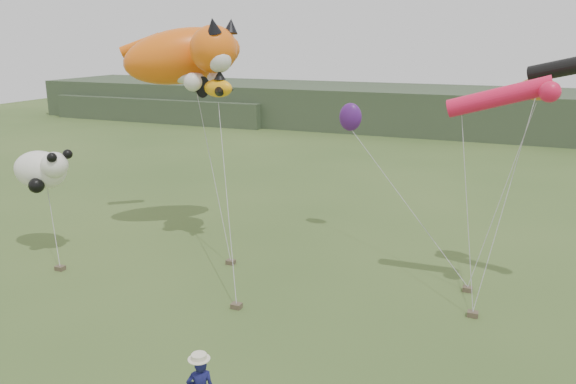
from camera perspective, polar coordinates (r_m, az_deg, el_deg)
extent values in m
plane|color=#385123|center=(15.89, -3.94, -18.33)|extent=(120.00, 120.00, 0.00)
cube|color=#2D3D28|center=(57.55, 16.06, 8.01)|extent=(90.00, 12.00, 4.00)
cube|color=#2D3D28|center=(65.15, -11.81, 8.42)|extent=(25.00, 8.00, 2.50)
cube|color=brown|center=(22.90, -5.85, -7.09)|extent=(0.34, 0.27, 0.18)
cube|color=brown|center=(19.37, -5.26, -11.44)|extent=(0.34, 0.27, 0.18)
cube|color=brown|center=(19.73, 18.25, -11.69)|extent=(0.34, 0.27, 0.18)
cube|color=brown|center=(23.96, -22.14, -7.16)|extent=(0.34, 0.27, 0.18)
cube|color=brown|center=(21.47, 17.77, -9.37)|extent=(0.34, 0.27, 0.18)
ellipsoid|color=orange|center=(25.71, -10.64, 13.43)|extent=(5.79, 5.13, 3.12)
sphere|color=orange|center=(23.68, -7.58, 14.18)|extent=(1.93, 1.93, 1.93)
cone|color=black|center=(23.05, -7.61, 16.42)|extent=(0.60, 0.73, 0.73)
cone|color=black|center=(23.90, -5.83, 16.43)|extent=(0.60, 0.69, 0.69)
sphere|color=silver|center=(23.20, -6.99, 13.12)|extent=(0.97, 0.97, 0.97)
ellipsoid|color=silver|center=(25.36, -10.52, 11.47)|extent=(1.89, 0.94, 0.59)
sphere|color=silver|center=(23.51, -9.64, 10.95)|extent=(0.75, 0.75, 0.75)
sphere|color=silver|center=(24.69, -7.37, 11.25)|extent=(0.75, 0.75, 0.75)
cylinder|color=orange|center=(27.98, -14.71, 14.22)|extent=(2.00, 1.46, 1.16)
ellipsoid|color=#FDA310|center=(23.16, -7.13, 10.42)|extent=(1.47, 0.81, 0.77)
cone|color=black|center=(24.00, -9.28, 10.51)|extent=(0.82, 0.98, 0.88)
cone|color=black|center=(23.08, -6.96, 11.75)|extent=(0.49, 0.49, 0.39)
cone|color=black|center=(22.60, -7.07, 10.05)|extent=(0.52, 0.55, 0.39)
cone|color=black|center=(23.46, -5.90, 10.28)|extent=(0.52, 0.55, 0.39)
cylinder|color=#E61440|center=(19.92, 20.62, 9.02)|extent=(3.35, 0.73, 1.52)
sphere|color=#E61440|center=(19.39, 25.07, 9.20)|extent=(0.66, 0.66, 0.66)
ellipsoid|color=white|center=(25.54, -23.87, 2.06)|extent=(2.41, 1.61, 1.61)
sphere|color=white|center=(24.53, -22.64, 2.54)|extent=(1.07, 1.07, 1.07)
sphere|color=black|center=(24.02, -22.86, 3.25)|extent=(0.39, 0.39, 0.39)
sphere|color=black|center=(24.49, -21.48, 3.61)|extent=(0.39, 0.39, 0.39)
sphere|color=black|center=(24.84, -24.19, 0.61)|extent=(0.63, 0.63, 0.63)
sphere|color=black|center=(26.30, -24.47, 1.55)|extent=(0.63, 0.63, 0.63)
ellipsoid|color=orange|center=(21.72, 24.06, 9.54)|extent=(1.36, 0.79, 0.79)
ellipsoid|color=#4A176C|center=(25.19, 6.36, 7.58)|extent=(1.02, 0.68, 1.24)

